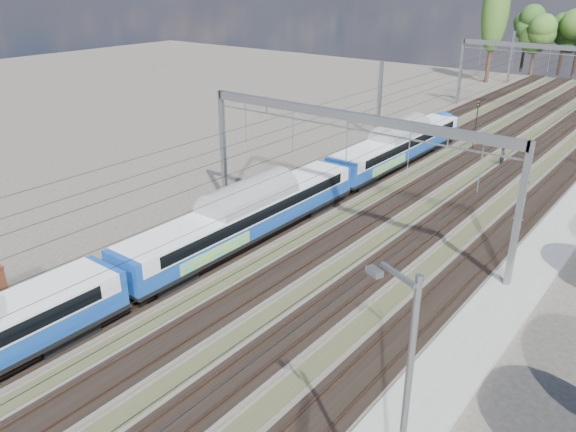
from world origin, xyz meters
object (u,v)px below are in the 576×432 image
Objects in this scene: worker at (503,156)px; lamp_post at (402,412)px; signal_near at (477,119)px; emu_train at (244,210)px.

lamp_post is at bearing -164.40° from worker.
worker is at bearing 127.52° from lamp_post.
lamp_post is at bearing -90.66° from signal_near.
worker is 43.54m from lamp_post.
emu_train is at bearing -114.91° from signal_near.
worker is at bearing -59.59° from signal_near.
signal_near is 0.52× the size of lamp_post.
signal_near is 48.14m from lamp_post.
signal_near is (3.52, 32.33, 0.66)m from emu_train.
lamp_post reaches higher than emu_train.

